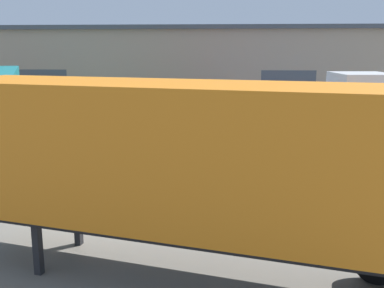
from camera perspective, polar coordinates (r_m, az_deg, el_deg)
The scene contains 5 objects.
ground_plane at distance 14.29m, azimuth -11.29°, elevation -8.02°, with size 60.00×60.00×0.00m, color slate.
warehouse_building at distance 30.52m, azimuth -2.92°, elevation 8.76°, with size 34.45×7.15×6.22m.
tractor_unit_white at distance 15.63m, azimuth 21.10°, elevation 0.48°, with size 6.16×2.85×4.09m.
container_trailer_white at distance 9.04m, azimuth 0.56°, elevation -2.01°, with size 11.28×5.08×4.18m.
box_truck_red at distance 19.83m, azimuth 4.14°, elevation 3.35°, with size 6.54×6.85×3.29m.
Camera 1 is at (3.70, -12.93, 4.83)m, focal length 42.00 mm.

